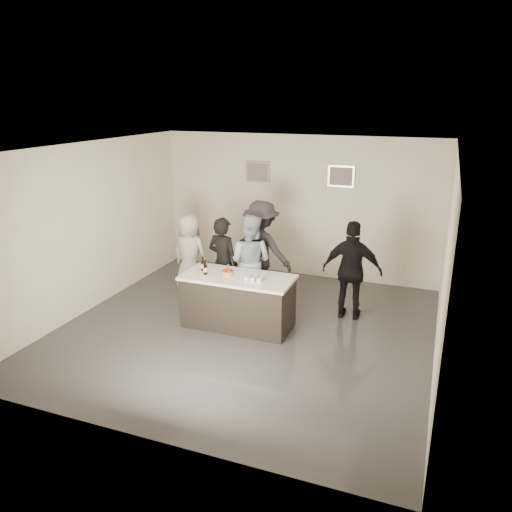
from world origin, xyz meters
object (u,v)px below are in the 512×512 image
Objects in this scene: person_main_blue at (250,262)px; beer_bottle_a at (203,263)px; beer_bottle_b at (205,267)px; cake at (228,273)px; person_guest_left at (190,253)px; bar_counter at (238,301)px; person_guest_right at (352,271)px; person_main_black at (223,262)px; person_guest_back at (261,250)px.

beer_bottle_a is at bearing 57.83° from person_main_blue.
beer_bottle_a is 1.00× the size of beer_bottle_b.
person_main_blue is at bearing 56.49° from beer_bottle_a.
person_guest_left is (-1.35, 1.19, -0.16)m from cake.
bar_counter is at bearing 11.56° from beer_bottle_b.
person_main_blue reaches higher than bar_counter.
person_guest_left is 0.89× the size of person_guest_right.
person_main_blue is 1.13× the size of person_guest_left.
bar_counter is 0.96m from person_main_blue.
beer_bottle_b is 0.17× the size of person_guest_left.
person_main_black is (0.07, 0.67, -0.18)m from beer_bottle_a.
cake is 0.11× the size of person_guest_right.
cake is 0.12× the size of person_main_black.
beer_bottle_a is 0.15× the size of person_main_black.
cake is at bearing 130.62° from person_main_black.
person_main_black is 2.32m from person_guest_right.
person_guest_back is (-0.09, 1.37, 0.50)m from bar_counter.
person_guest_back is at bearing 86.53° from cake.
person_guest_left is at bearing 127.36° from beer_bottle_a.
cake is 0.13× the size of person_guest_left.
person_main_blue reaches higher than cake.
beer_bottle_a is 1.44m from person_guest_back.
person_guest_back is at bearing 93.75° from bar_counter.
person_guest_left is at bearing -15.34° from person_main_black.
beer_bottle_b is 0.14× the size of person_guest_back.
person_guest_left reaches higher than beer_bottle_a.
person_guest_left is (-1.52, 1.18, 0.33)m from bar_counter.
person_guest_back reaches higher than person_main_blue.
person_main_black reaches higher than bar_counter.
person_main_black is at bearing 84.23° from beer_bottle_a.
person_main_blue is (0.54, 0.81, -0.16)m from beer_bottle_a.
person_guest_back is (-1.80, 0.35, 0.08)m from person_guest_right.
cake is 0.50m from beer_bottle_a.
beer_bottle_b is at bearing -168.44° from bar_counter.
cake is 0.85m from person_main_black.
person_guest_back is (0.03, 0.52, 0.08)m from person_main_blue.
beer_bottle_b is 0.15× the size of person_main_blue.
person_guest_left is at bearing 138.54° from cake.
person_main_blue is 0.92× the size of person_guest_back.
person_main_black reaches higher than person_guest_left.
person_guest_back reaches higher than person_guest_left.
person_guest_left reaches higher than bar_counter.
beer_bottle_b reaches higher than bar_counter.
bar_counter is 1.10× the size of person_main_black.
beer_bottle_a is at bearing 176.23° from bar_counter.
person_main_blue is (0.41, 0.96, -0.16)m from beer_bottle_b.
bar_counter is 1.06× the size of person_guest_right.
beer_bottle_b is 1.06m from person_main_blue.
cake is at bearing -174.60° from bar_counter.
person_guest_right is 1.84m from person_guest_back.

